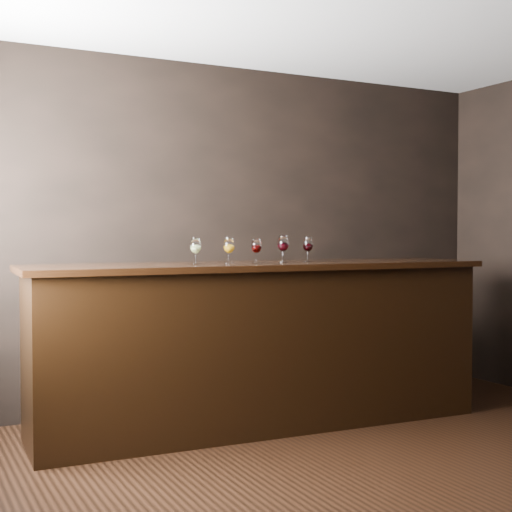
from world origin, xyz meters
name	(u,v)px	position (x,y,z in m)	size (l,w,h in m)	color
ground	(399,483)	(0.00, 0.00, 0.00)	(5.00, 5.00, 0.00)	black
room_shell	(355,163)	(-0.23, 0.11, 1.81)	(5.02, 4.52, 2.81)	black
bar_counter	(261,347)	(-0.15, 1.42, 0.58)	(3.30, 0.71, 1.15)	black
bar_top	(261,266)	(-0.15, 1.42, 1.18)	(3.41, 0.79, 0.04)	black
back_bar_shelf	(205,351)	(-0.33, 2.03, 0.47)	(2.62, 0.40, 0.94)	black
glass_white	(196,247)	(-0.65, 1.44, 1.32)	(0.08, 0.08, 0.18)	white
glass_amber	(229,246)	(-0.41, 1.40, 1.32)	(0.08, 0.08, 0.18)	white
glass_red_a	(256,247)	(-0.20, 1.38, 1.32)	(0.08, 0.08, 0.18)	white
glass_red_b	(283,244)	(0.04, 1.43, 1.33)	(0.09, 0.09, 0.20)	white
glass_red_c	(308,245)	(0.27, 1.44, 1.32)	(0.08, 0.08, 0.19)	white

